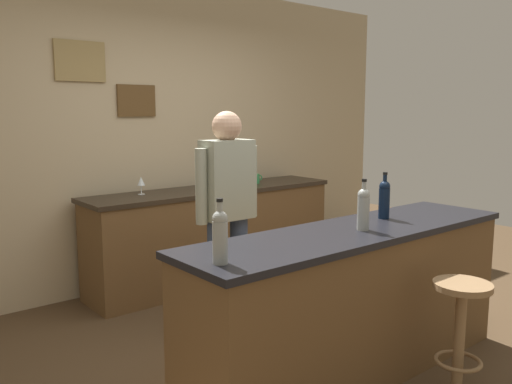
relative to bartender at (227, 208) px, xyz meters
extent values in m
plane|color=#4C3823|center=(0.23, -0.57, -0.94)|extent=(10.00, 10.00, 0.00)
cube|color=tan|center=(0.23, 1.46, 0.46)|extent=(6.00, 0.06, 2.80)
cube|color=#997F4C|center=(-0.47, 1.42, 1.09)|extent=(0.43, 0.02, 0.33)
cube|color=brown|center=(0.03, 1.42, 0.77)|extent=(0.37, 0.02, 0.28)
cube|color=brown|center=(0.23, -0.97, -0.50)|extent=(2.30, 0.57, 0.88)
cube|color=black|center=(0.23, -0.97, -0.04)|extent=(2.35, 0.60, 0.04)
cube|color=brown|center=(0.63, 1.08, -0.51)|extent=(2.46, 0.53, 0.86)
cube|color=#2D2319|center=(0.63, 1.08, -0.06)|extent=(2.51, 0.56, 0.04)
cylinder|color=#384766|center=(0.10, 0.00, -0.51)|extent=(0.13, 0.13, 0.86)
cylinder|color=#384766|center=(-0.10, 0.00, -0.51)|extent=(0.13, 0.13, 0.86)
cube|color=#9EA38E|center=(0.00, 0.00, 0.20)|extent=(0.36, 0.20, 0.56)
sphere|color=tan|center=(0.00, 0.00, 0.58)|extent=(0.21, 0.21, 0.21)
cylinder|color=#9EA38E|center=(0.22, 0.00, 0.17)|extent=(0.08, 0.08, 0.52)
cylinder|color=#9EA38E|center=(-0.22, 0.00, 0.17)|extent=(0.08, 0.08, 0.52)
cylinder|color=olive|center=(0.48, -1.54, -0.61)|extent=(0.06, 0.06, 0.65)
torus|color=olive|center=(0.48, -1.54, -0.72)|extent=(0.26, 0.26, 0.02)
cylinder|color=olive|center=(0.48, -1.54, -0.27)|extent=(0.32, 0.32, 0.03)
cylinder|color=#999E99|center=(-0.82, -1.06, 0.08)|extent=(0.07, 0.07, 0.20)
sphere|color=#999E99|center=(-0.82, -1.06, 0.20)|extent=(0.07, 0.07, 0.07)
cylinder|color=#999E99|center=(-0.82, -1.06, 0.23)|extent=(0.03, 0.03, 0.09)
cylinder|color=black|center=(-0.82, -1.06, 0.28)|extent=(0.03, 0.03, 0.02)
cylinder|color=#999E99|center=(0.24, -1.02, 0.08)|extent=(0.07, 0.07, 0.20)
sphere|color=#999E99|center=(0.24, -1.02, 0.20)|extent=(0.07, 0.07, 0.07)
cylinder|color=#999E99|center=(0.24, -1.02, 0.23)|extent=(0.03, 0.03, 0.09)
cylinder|color=black|center=(0.24, -1.02, 0.28)|extent=(0.03, 0.03, 0.02)
cylinder|color=black|center=(0.62, -0.88, 0.08)|extent=(0.07, 0.07, 0.20)
sphere|color=black|center=(0.62, -0.88, 0.20)|extent=(0.07, 0.07, 0.07)
cylinder|color=black|center=(0.62, -0.88, 0.23)|extent=(0.03, 0.03, 0.09)
cylinder|color=black|center=(0.62, -0.88, 0.28)|extent=(0.03, 0.03, 0.02)
cylinder|color=silver|center=(-0.07, 1.17, -0.03)|extent=(0.06, 0.06, 0.00)
cylinder|color=silver|center=(-0.07, 1.17, 0.01)|extent=(0.01, 0.01, 0.07)
cone|color=silver|center=(-0.07, 1.17, 0.08)|extent=(0.07, 0.07, 0.08)
cylinder|color=silver|center=(0.61, 1.10, -0.03)|extent=(0.06, 0.06, 0.00)
cylinder|color=silver|center=(0.61, 1.10, 0.01)|extent=(0.01, 0.01, 0.07)
cone|color=silver|center=(0.61, 1.10, 0.08)|extent=(0.07, 0.07, 0.08)
cylinder|color=silver|center=(0.79, 1.11, -0.03)|extent=(0.06, 0.06, 0.00)
cylinder|color=silver|center=(0.79, 1.11, 0.01)|extent=(0.01, 0.01, 0.07)
cone|color=silver|center=(0.79, 1.11, 0.08)|extent=(0.07, 0.07, 0.08)
cylinder|color=#338C4C|center=(1.15, 1.09, 0.01)|extent=(0.08, 0.08, 0.09)
torus|color=#338C4C|center=(1.21, 1.09, 0.02)|extent=(0.06, 0.01, 0.06)
camera|label=1|loc=(-2.19, -3.00, 0.68)|focal=37.23mm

